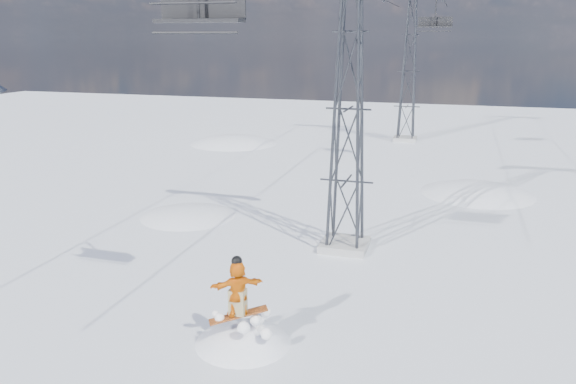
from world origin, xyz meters
name	(u,v)px	position (x,y,z in m)	size (l,w,h in m)	color
ground	(257,349)	(0.00, 0.00, 0.00)	(120.00, 120.00, 0.00)	white
snow_terrain	(298,304)	(-4.77, 21.24, -9.59)	(39.00, 37.00, 22.00)	white
lift_tower_near	(348,110)	(0.80, 8.00, 5.47)	(5.20, 1.80, 11.43)	#999999
lift_tower_far	(409,72)	(0.80, 33.00, 5.47)	(5.20, 1.80, 11.43)	#999999
lift_chair_near	(200,10)	(-1.40, 0.28, 8.67)	(2.20, 0.63, 2.73)	black
lift_chair_mid	(435,23)	(3.00, 23.05, 8.86)	(2.00, 0.58, 2.48)	black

